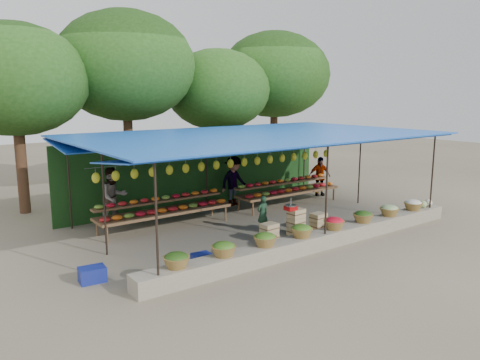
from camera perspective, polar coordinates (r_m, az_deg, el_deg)
ground at (r=14.66m, az=2.02°, el=-5.38°), size 60.00×60.00×0.00m
stone_curb at (r=12.65m, az=9.80°, el=-7.19°), size 10.60×0.55×0.40m
stall_canopy at (r=14.22m, az=1.93°, el=5.12°), size 10.80×6.60×2.82m
produce_baskets at (r=12.48m, az=9.53°, el=-5.68°), size 8.98×0.58×0.34m
netting_backdrop at (r=16.92m, az=-4.56°, el=1.07°), size 10.60×0.06×2.50m
tree_row at (r=19.50m, az=-8.07°, el=12.43°), size 16.51×5.50×7.12m
fruit_table_left at (r=14.32m, az=-9.24°, el=-3.39°), size 4.21×0.95×0.93m
fruit_table_right at (r=17.10m, az=5.85°, el=-1.04°), size 4.21×0.95×0.93m
crate_counter at (r=13.54m, az=6.77°, el=-5.43°), size 2.37×0.37×0.77m
weighing_scale at (r=13.28m, az=6.21°, el=-3.32°), size 0.33×0.33×0.35m
vendor_seated at (r=13.71m, az=2.77°, el=-4.17°), size 0.41×0.29×1.08m
customer_left at (r=14.70m, az=-15.18°, el=-2.03°), size 0.95×0.77×1.83m
customer_mid at (r=16.92m, az=-0.76°, el=-0.11°), size 1.24×0.83×1.79m
customer_right at (r=18.80m, az=9.67°, el=0.45°), size 0.99×0.70×1.56m
blue_crate_front at (r=11.36m, az=-4.75°, el=-9.52°), size 0.46×0.34×0.26m
blue_crate_back at (r=10.77m, az=-17.56°, el=-10.93°), size 0.59×0.45×0.33m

